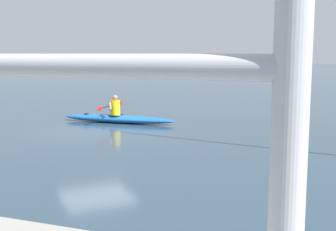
# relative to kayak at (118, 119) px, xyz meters

# --- Properties ---
(ground_plane) EXTENTS (160.00, 160.00, 0.00)m
(ground_plane) POSITION_rel_kayak_xyz_m (1.24, 1.22, -0.15)
(ground_plane) COLOR #283D4C
(kayak) EXTENTS (3.89, 3.62, 0.30)m
(kayak) POSITION_rel_kayak_xyz_m (0.00, 0.00, 0.00)
(kayak) COLOR #1959A5
(kayak) RESTS_ON ground
(kayaker) EXTENTS (1.58, 1.74, 0.79)m
(kayaker) POSITION_rel_kayak_xyz_m (0.10, -0.09, 0.48)
(kayaker) COLOR yellow
(kayaker) RESTS_ON kayak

